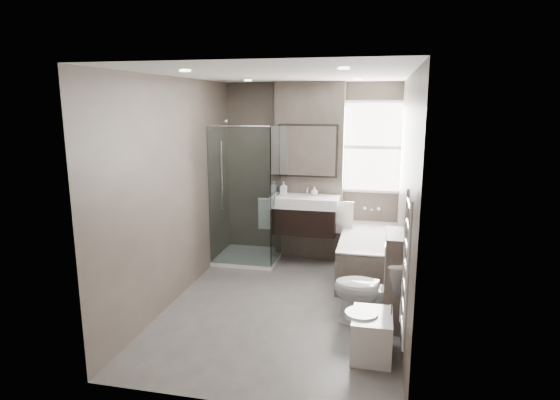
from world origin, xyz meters
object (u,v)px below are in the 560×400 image
(vanity, at_px, (305,214))
(bidet, at_px, (371,334))
(toilet, at_px, (369,290))
(bathtub, at_px, (369,254))

(vanity, bearing_deg, bidet, -66.81)
(toilet, height_order, bidet, toilet)
(toilet, xyz_separation_m, bidet, (0.04, -0.64, -0.17))
(vanity, xyz_separation_m, bidet, (1.01, -2.37, -0.53))
(vanity, bearing_deg, toilet, -60.63)
(toilet, bearing_deg, bathtub, -171.24)
(vanity, relative_size, toilet, 1.24)
(toilet, relative_size, bidet, 1.46)
(vanity, height_order, bidet, vanity)
(bathtub, distance_m, bidet, 2.05)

